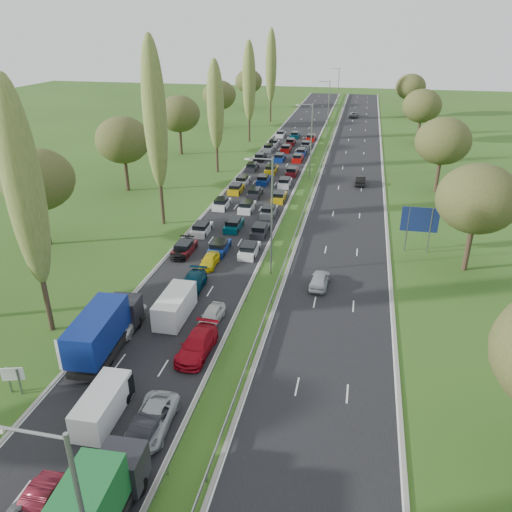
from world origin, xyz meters
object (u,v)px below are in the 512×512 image
Objects in this scene: blue_lorry at (104,329)px; white_van_front at (104,403)px; near_car_2 at (123,321)px; direction_sign at (420,222)px; near_car_3 at (182,248)px; info_sign at (13,377)px; white_van_rear at (176,304)px.

white_van_front is at bearing -67.92° from blue_lorry.
near_car_2 is 33.03m from direction_sign.
near_car_3 is 0.52× the size of blue_lorry.
near_car_2 is 9.78m from info_sign.
white_van_front is (3.29, -6.62, -0.90)m from blue_lorry.
white_van_rear is (3.62, 2.81, 0.40)m from near_car_2.
info_sign is at bearing -115.42° from near_car_2.
direction_sign is (25.32, 6.17, 2.88)m from near_car_3.
near_car_2 is at bearing 107.64° from white_van_front.
direction_sign is (25.09, 21.29, 2.81)m from near_car_2.
near_car_2 is at bearing -93.48° from near_car_3.
near_car_2 is 4.60m from white_van_rear.
info_sign is (-3.71, -9.03, 0.61)m from near_car_2.
blue_lorry is (0.32, -18.27, 1.26)m from near_car_3.
white_van_rear reaches higher than near_car_3.
white_van_rear is 13.93m from info_sign.
near_car_3 is 12.91m from white_van_rear.
info_sign is 41.88m from direction_sign.
info_sign reaches higher than white_van_front.
white_van_front is at bearing -91.42° from white_van_rear.
blue_lorry is at bearing -93.36° from near_car_3.
near_car_3 is 0.83× the size of white_van_rear.
blue_lorry is 1.74× the size of white_van_front.
white_van_front is (3.38, -9.77, 0.30)m from near_car_2.
blue_lorry reaches higher than near_car_2.
near_car_2 is 0.59× the size of blue_lorry.
white_van_rear is at bearing 58.24° from info_sign.
near_car_2 is 10.35m from white_van_front.
blue_lorry reaches higher than info_sign.
near_car_3 is 2.20× the size of info_sign.
blue_lorry is (0.08, -3.15, 1.20)m from near_car_2.
blue_lorry is at bearing -135.65° from direction_sign.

